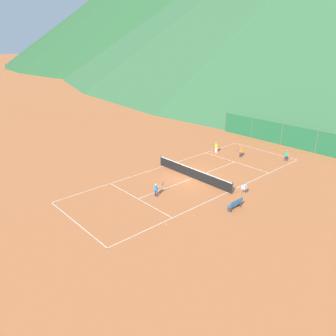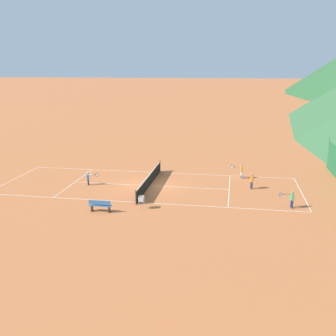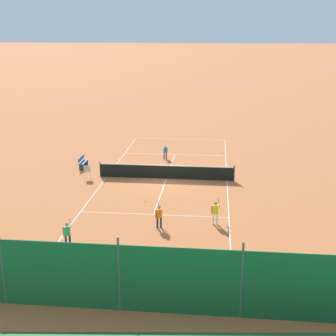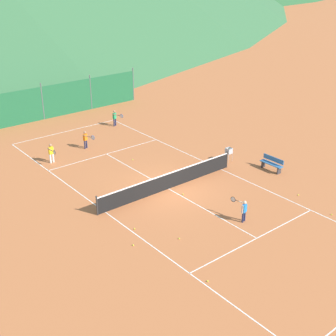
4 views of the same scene
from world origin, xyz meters
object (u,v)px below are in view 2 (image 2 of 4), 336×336
tennis_ball_mid_court (126,169)px  tennis_ball_far_corner (39,198)px  tennis_ball_alley_right (204,191)px  tennis_ball_by_net_left (67,202)px  tennis_ball_service_box (135,172)px  tennis_ball_near_corner (83,169)px  courtside_bench (100,205)px  tennis_ball_by_net_right (110,174)px  player_far_baseline (251,180)px  ball_hopper (141,200)px  tennis_net (150,180)px  player_near_service (241,170)px  player_near_baseline (89,177)px  player_far_service (292,198)px  tennis_ball_alley_left (137,185)px

tennis_ball_mid_court → tennis_ball_far_corner: bearing=-23.5°
tennis_ball_alley_right → tennis_ball_by_net_left: bearing=-66.3°
tennis_ball_by_net_left → tennis_ball_service_box: bearing=162.6°
tennis_ball_mid_court → tennis_ball_near_corner: size_ratio=1.00×
courtside_bench → tennis_ball_far_corner: bearing=-109.1°
tennis_ball_by_net_right → player_far_baseline: bearing=79.4°
player_far_baseline → ball_hopper: size_ratio=1.36×
tennis_ball_alley_right → tennis_ball_far_corner: bearing=-72.5°
tennis_net → tennis_ball_near_corner: 8.25m
tennis_ball_mid_court → tennis_ball_service_box: (0.83, 1.08, 0.00)m
player_near_service → tennis_ball_by_net_left: (8.30, -12.33, -0.70)m
player_far_baseline → tennis_ball_by_net_right: (-2.29, -12.29, -0.67)m
tennis_net → tennis_ball_by_net_right: size_ratio=139.09×
tennis_ball_alley_right → tennis_net: bearing=-99.5°
tennis_ball_near_corner → ball_hopper: ball_hopper is taller
tennis_ball_alley_right → tennis_ball_near_corner: bearing=-111.6°
player_near_service → tennis_ball_alley_right: bearing=-34.4°
tennis_ball_near_corner → tennis_ball_alley_right: (4.65, 11.75, 0.00)m
player_near_baseline → ball_hopper: player_near_baseline is taller
player_far_service → tennis_ball_service_box: 14.86m
player_near_baseline → player_far_baseline: (-1.13, 13.02, 0.04)m
courtside_bench → tennis_net: bearing=162.5°
player_far_baseline → tennis_ball_near_corner: 15.71m
tennis_net → tennis_ball_by_net_right: 5.08m
tennis_ball_service_box → player_near_baseline: bearing=-30.8°
player_near_baseline → player_near_service: bearing=108.0°
player_near_service → courtside_bench: player_near_service is taller
tennis_ball_mid_court → tennis_ball_by_net_left: bearing=-9.9°
player_far_service → tennis_ball_by_net_right: (-6.27, -14.85, -0.67)m
tennis_ball_mid_court → tennis_ball_alley_left: 5.39m
tennis_ball_service_box → tennis_ball_far_corner: bearing=-31.2°
player_far_service → ball_hopper: 10.23m
player_near_baseline → tennis_ball_near_corner: (-4.52, -2.31, -0.63)m
tennis_ball_by_net_right → courtside_bench: courtside_bench is taller
player_far_service → tennis_ball_alley_left: player_far_service is taller
tennis_ball_mid_court → tennis_ball_alley_right: (5.48, 7.82, 0.00)m
tennis_ball_near_corner → player_far_baseline: bearing=77.5°
tennis_ball_alley_left → tennis_ball_alley_right: size_ratio=1.00×
player_far_baseline → courtside_bench: 12.18m
player_near_baseline → tennis_net: bearing=97.1°
player_far_baseline → tennis_ball_alley_left: (0.66, -9.13, -0.67)m
tennis_ball_mid_court → ball_hopper: 10.79m
player_near_service → tennis_ball_service_box: size_ratio=18.94×
tennis_ball_service_box → tennis_ball_by_net_right: 2.25m
player_near_baseline → tennis_ball_alley_right: (0.13, 9.44, -0.63)m
tennis_ball_near_corner → tennis_ball_far_corner: bearing=-0.6°
tennis_ball_by_net_right → tennis_ball_far_corner: same height
player_far_service → tennis_ball_by_net_left: player_far_service is taller
player_near_service → tennis_ball_service_box: 9.61m
tennis_ball_alley_left → ball_hopper: size_ratio=0.07×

